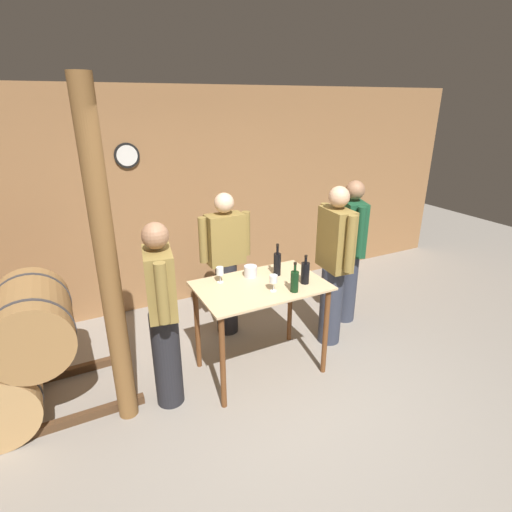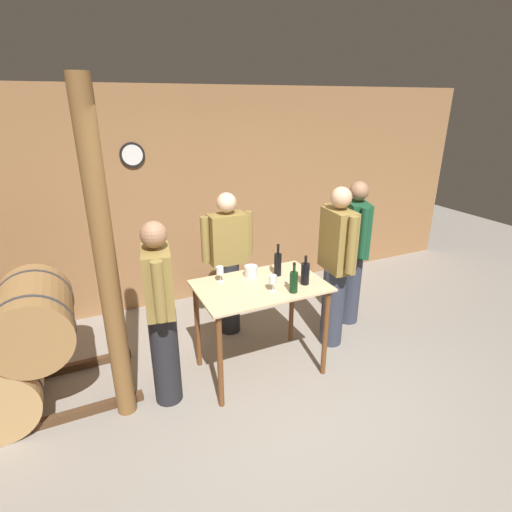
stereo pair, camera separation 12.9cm
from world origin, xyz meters
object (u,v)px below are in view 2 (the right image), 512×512
object	(u,v)px
person_visitor_with_scarf	(161,313)
person_visitor_near_door	(336,265)
wine_bottle_far_left	(294,281)
wine_bottle_left	(278,264)
wooden_post	(107,268)
wine_glass_near_left	(220,271)
person_visitor_bearded	(354,251)
wine_glass_near_center	(273,280)
ice_bucket	(251,271)
person_host	(228,262)
wine_bottle_center	(305,273)

from	to	relation	value
person_visitor_with_scarf	person_visitor_near_door	bearing A→B (deg)	4.37
wine_bottle_far_left	person_visitor_with_scarf	world-z (taller)	person_visitor_with_scarf
wine_bottle_far_left	wine_bottle_left	size ratio (longest dim) A/B	0.88
person_visitor_near_door	wine_bottle_far_left	bearing A→B (deg)	-153.23
wooden_post	wine_bottle_left	size ratio (longest dim) A/B	8.44
wooden_post	person_visitor_near_door	xyz separation A→B (m)	(2.22, 0.13, -0.42)
person_visitor_with_scarf	wine_glass_near_left	bearing A→B (deg)	22.53
wine_glass_near_left	person_visitor_bearded	distance (m)	1.71
wine_bottle_far_left	person_visitor_near_door	size ratio (longest dim) A/B	0.16
wooden_post	wine_glass_near_center	bearing A→B (deg)	-6.00
ice_bucket	person_host	bearing A→B (deg)	90.86
wine_bottle_left	wine_bottle_center	world-z (taller)	wine_bottle_left
wine_bottle_left	wine_glass_near_left	xyz separation A→B (m)	(-0.56, 0.09, -0.01)
wine_bottle_center	wine_bottle_left	bearing A→B (deg)	115.84
wooden_post	ice_bucket	bearing A→B (deg)	10.44
wine_bottle_left	wine_bottle_center	size ratio (longest dim) A/B	1.15
wine_glass_near_center	person_visitor_bearded	world-z (taller)	person_visitor_bearded
wine_bottle_left	person_host	xyz separation A→B (m)	(-0.25, 0.68, -0.19)
person_host	person_visitor_near_door	bearing A→B (deg)	-37.24
wooden_post	person_visitor_with_scarf	size ratio (longest dim) A/B	1.62
wine_bottle_left	person_visitor_with_scarf	bearing A→B (deg)	-172.09
wooden_post	wine_bottle_far_left	bearing A→B (deg)	-8.81
wine_glass_near_center	person_visitor_with_scarf	size ratio (longest dim) A/B	0.09
wine_glass_near_center	person_visitor_near_door	bearing A→B (deg)	17.09
ice_bucket	person_host	xyz separation A→B (m)	(-0.01, 0.60, -0.12)
wooden_post	wine_bottle_center	size ratio (longest dim) A/B	9.70
wooden_post	person_visitor_near_door	world-z (taller)	wooden_post
wooden_post	person_visitor_near_door	bearing A→B (deg)	3.35
person_visitor_bearded	wine_glass_near_center	bearing A→B (deg)	-156.81
person_host	person_visitor_near_door	world-z (taller)	person_visitor_near_door
ice_bucket	person_visitor_bearded	bearing A→B (deg)	8.06
wine_bottle_left	person_visitor_near_door	world-z (taller)	person_visitor_near_door
person_visitor_near_door	wine_bottle_left	bearing A→B (deg)	178.13
ice_bucket	person_host	size ratio (longest dim) A/B	0.08
wooden_post	person_visitor_near_door	size ratio (longest dim) A/B	1.54
wine_bottle_center	wine_glass_near_left	world-z (taller)	wine_bottle_center
wine_glass_near_center	wooden_post	bearing A→B (deg)	174.00
person_host	person_visitor_bearded	size ratio (longest dim) A/B	0.96
wine_bottle_far_left	person_visitor_near_door	distance (m)	0.81
wooden_post	person_visitor_bearded	xyz separation A→B (m)	(2.68, 0.44, -0.44)
wine_glass_near_left	person_visitor_with_scarf	size ratio (longest dim) A/B	0.09
person_host	wine_glass_near_left	bearing A→B (deg)	-117.38
wooden_post	person_visitor_bearded	distance (m)	2.75
wine_glass_near_left	person_visitor_bearded	xyz separation A→B (m)	(1.70, 0.19, -0.14)
wooden_post	wine_bottle_left	xyz separation A→B (m)	(1.55, 0.15, -0.29)
wine_glass_near_center	person_visitor_with_scarf	world-z (taller)	person_visitor_with_scarf
wine_glass_near_left	person_visitor_near_door	bearing A→B (deg)	-5.29
wine_bottle_left	person_host	bearing A→B (deg)	110.37
wooden_post	person_host	world-z (taller)	wooden_post
person_visitor_with_scarf	person_visitor_bearded	distance (m)	2.36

